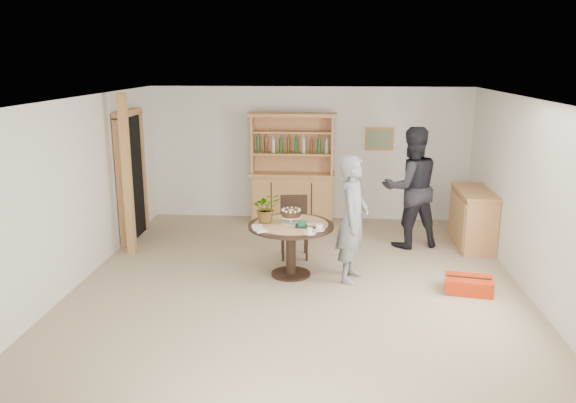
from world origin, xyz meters
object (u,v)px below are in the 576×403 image
Objects in this scene: dining_chair at (294,222)px; adult_person at (411,188)px; teen_boy at (353,219)px; sideboard at (473,218)px; hutch at (292,185)px; red_suitcase at (469,285)px; dining_table at (291,234)px.

adult_person is (1.84, 0.62, 0.45)m from dining_chair.
adult_person reaches higher than teen_boy.
teen_boy is (-2.02, -1.62, 0.40)m from sideboard.
hutch is 4.12m from red_suitcase.
teen_boy is at bearing -141.29° from sideboard.
teen_boy reaches higher than sideboard.
adult_person is at bearing -18.76° from teen_boy.
dining_table is at bearing 96.97° from teen_boy.
dining_chair is 0.54× the size of teen_boy.
dining_chair is at bearing -85.24° from hutch.
sideboard is 1.05× the size of dining_table.
adult_person is (-1.04, -0.07, 0.51)m from sideboard.
hutch is at bearing 157.79° from sideboard.
dining_chair is at bearing 2.43° from adult_person.
teen_boy reaches higher than dining_chair.
red_suitcase is at bearing -34.36° from dining_chair.
adult_person is 2.14m from red_suitcase.
sideboard is 1.92× the size of red_suitcase.
hutch is 2.77m from dining_table.
dining_chair is at bearing 161.59° from red_suitcase.
sideboard is 2.62m from teen_boy.
dining_table is at bearing -152.11° from sideboard.
adult_person is (1.83, 1.45, 0.38)m from dining_table.
red_suitcase is (1.53, -0.33, -0.78)m from teen_boy.
dining_table is at bearing 179.15° from red_suitcase.
adult_person is (2.00, -1.31, 0.29)m from hutch.
red_suitcase is (0.55, -1.87, -0.88)m from adult_person.
adult_person is at bearing -33.22° from hutch.
hutch reaches higher than adult_person.
dining_table is 1.27× the size of dining_chair.
teen_boy is at bearing 41.43° from adult_person.
hutch reaches higher than dining_table.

